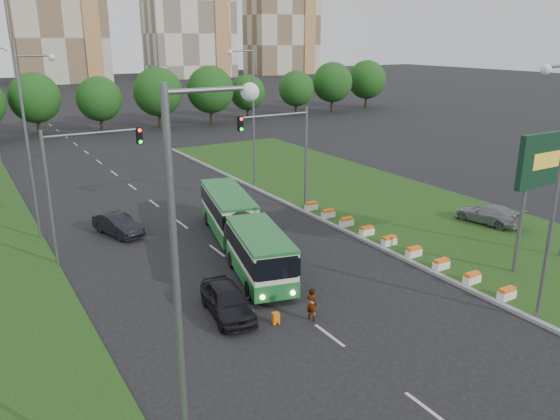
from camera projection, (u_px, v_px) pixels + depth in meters
ground at (310, 274)px, 31.11m from camera, size 360.00×360.00×0.00m
grass_median at (387, 203)px, 44.03m from camera, size 14.00×60.00×0.15m
median_kerb at (316, 217)px, 40.59m from camera, size 0.30×60.00×0.18m
lane_markings at (146, 197)px, 45.90m from camera, size 0.20×100.00×0.01m
flower_planters at (389, 241)px, 34.94m from camera, size 1.10×18.10×0.60m
billboard at (553, 164)px, 30.42m from camera, size 6.00×0.37×8.00m
traffic_mast_median at (288, 145)px, 39.99m from camera, size 5.76×0.32×8.00m
traffic_mast_left at (76, 173)px, 31.67m from camera, size 5.76×0.32×8.00m
street_lamps at (188, 147)px, 35.94m from camera, size 36.00×60.00×12.00m
tree_line at (154, 97)px, 79.45m from camera, size 120.00×8.00×9.00m
apartment_tower_east at (188, 1)px, 173.27m from camera, size 27.00×15.00×47.00m
midrise_east at (282, 15)px, 191.67m from camera, size 24.00×14.00×40.00m
articulated_bus at (238, 229)px, 33.72m from camera, size 2.40×15.37×2.53m
car_left_near at (227, 300)px, 26.36m from camera, size 2.43×4.73×1.54m
car_left_far at (118, 225)px, 37.12m from camera, size 2.67×4.56×1.42m
car_median at (489, 214)px, 38.97m from camera, size 2.71×4.98×1.37m
pedestrian at (312, 304)px, 25.86m from camera, size 0.58×0.70×1.63m
shopping_trolley at (276, 318)px, 25.68m from camera, size 0.33×0.34×0.56m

